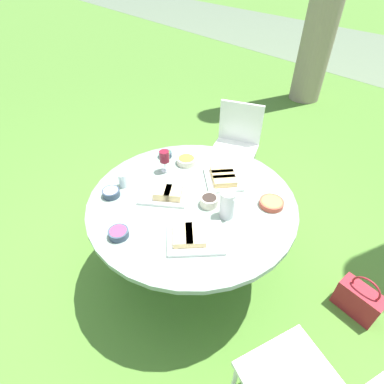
# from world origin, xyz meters

# --- Properties ---
(ground_plane) EXTENTS (40.00, 40.00, 0.00)m
(ground_plane) POSITION_xyz_m (0.00, 0.00, 0.00)
(ground_plane) COLOR #4C7A2D
(dining_table) EXTENTS (1.40, 1.40, 0.76)m
(dining_table) POSITION_xyz_m (0.00, 0.00, 0.67)
(dining_table) COLOR #4C4C51
(dining_table) RESTS_ON ground_plane
(chair_near_right) EXTENTS (0.59, 0.58, 0.89)m
(chair_near_right) POSITION_xyz_m (-0.63, 1.09, 0.52)
(chair_near_right) COLOR silver
(chair_near_right) RESTS_ON ground_plane
(water_pitcher) EXTENTS (0.10, 0.09, 0.19)m
(water_pitcher) POSITION_xyz_m (0.26, 0.07, 0.86)
(water_pitcher) COLOR silver
(water_pitcher) RESTS_ON dining_table
(wine_glass) EXTENTS (0.07, 0.07, 0.17)m
(wine_glass) POSITION_xyz_m (-0.38, 0.05, 0.89)
(wine_glass) COLOR silver
(wine_glass) RESTS_ON dining_table
(platter_bread_main) EXTENTS (0.36, 0.35, 0.07)m
(platter_bread_main) POSITION_xyz_m (-0.12, -0.13, 0.79)
(platter_bread_main) COLOR white
(platter_bread_main) RESTS_ON dining_table
(platter_charcuterie) EXTENTS (0.38, 0.36, 0.06)m
(platter_charcuterie) POSITION_xyz_m (-0.02, 0.30, 0.79)
(platter_charcuterie) COLOR white
(platter_charcuterie) RESTS_ON dining_table
(platter_sandwich_side) EXTENTS (0.40, 0.42, 0.06)m
(platter_sandwich_side) POSITION_xyz_m (0.28, -0.22, 0.79)
(platter_sandwich_side) COLOR white
(platter_sandwich_side) RESTS_ON dining_table
(bowl_fries) EXTENTS (0.16, 0.16, 0.04)m
(bowl_fries) POSITION_xyz_m (0.38, 0.37, 0.78)
(bowl_fries) COLOR #B74733
(bowl_fries) RESTS_ON dining_table
(bowl_salad) EXTENTS (0.10, 0.10, 0.04)m
(bowl_salad) POSITION_xyz_m (-0.54, 0.16, 0.79)
(bowl_salad) COLOR #334256
(bowl_salad) RESTS_ON dining_table
(bowl_olives) EXTENTS (0.12, 0.12, 0.06)m
(bowl_olives) POSITION_xyz_m (0.12, 0.05, 0.80)
(bowl_olives) COLOR beige
(bowl_olives) RESTS_ON dining_table
(bowl_dip_red) EXTENTS (0.12, 0.12, 0.04)m
(bowl_dip_red) POSITION_xyz_m (-0.01, -0.54, 0.79)
(bowl_dip_red) COLOR #334256
(bowl_dip_red) RESTS_ON dining_table
(bowl_dip_cream) EXTENTS (0.12, 0.12, 0.05)m
(bowl_dip_cream) POSITION_xyz_m (-0.37, -0.41, 0.79)
(bowl_dip_cream) COLOR #334256
(bowl_dip_cream) RESTS_ON dining_table
(bowl_roasted_veg) EXTENTS (0.15, 0.15, 0.05)m
(bowl_roasted_veg) POSITION_xyz_m (-0.36, 0.23, 0.79)
(bowl_roasted_veg) COLOR beige
(bowl_roasted_veg) RESTS_ON dining_table
(cup_water_near) EXTENTS (0.06, 0.06, 0.10)m
(cup_water_near) POSITION_xyz_m (0.20, 0.16, 0.81)
(cup_water_near) COLOR silver
(cup_water_near) RESTS_ON dining_table
(cup_water_far) EXTENTS (0.06, 0.06, 0.10)m
(cup_water_far) POSITION_xyz_m (-0.41, -0.29, 0.82)
(cup_water_far) COLOR silver
(cup_water_far) RESTS_ON dining_table
(handbag) EXTENTS (0.30, 0.14, 0.37)m
(handbag) POSITION_xyz_m (1.04, 0.69, 0.13)
(handbag) COLOR maroon
(handbag) RESTS_ON ground_plane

